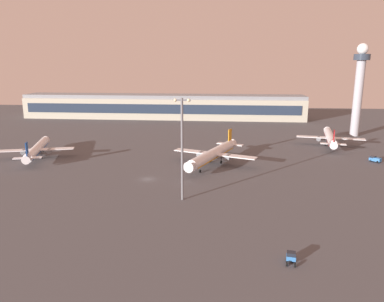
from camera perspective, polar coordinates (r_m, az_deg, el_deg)
ground_plane at (r=123.35m, az=-6.90°, el=-4.36°), size 416.00×416.00×0.00m
terminal_building at (r=258.42m, az=-4.51°, el=6.90°), size 192.90×22.40×16.40m
control_tower at (r=210.31m, az=24.51°, el=9.42°), size 8.00×8.00×47.34m
airplane_mid_apron at (r=139.46m, az=3.40°, el=-0.43°), size 32.06×40.68×10.85m
airplane_near_gate at (r=161.56m, az=-22.94°, el=0.27°), size 28.82×36.69×9.59m
airplane_taxiway_distant at (r=183.40m, az=20.65°, el=2.00°), size 30.44×38.91×10.02m
pushback_tug at (r=76.36m, az=15.12°, el=-15.60°), size 2.26×3.32×2.05m
baggage_tractor at (r=159.84m, az=26.54°, el=-1.13°), size 4.25×4.37×2.25m
apron_light_central at (r=100.14m, az=-1.55°, el=1.13°), size 4.80×0.90×28.59m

